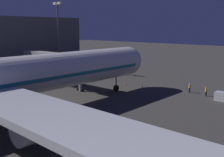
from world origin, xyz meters
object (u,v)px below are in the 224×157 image
Objects in this scene: ground_crew_by_belt_loader at (206,91)px; ground_crew_by_tug at (190,87)px; jet_bridge at (60,60)px; traffic_cone_nose_port at (142,87)px; traffic_cone_nose_starboard at (125,84)px; baggage_container_mid_row at (221,96)px; apron_floodlight_mast at (58,33)px.

ground_crew_by_tug is at bearing -8.97° from ground_crew_by_belt_loader.
jet_bridge is at bearing 30.63° from ground_crew_by_tug.
ground_crew_by_tug is 3.29× the size of traffic_cone_nose_port.
traffic_cone_nose_starboard is (-8.88, -10.10, -5.26)m from jet_bridge.
ground_crew_by_tug is (6.51, -1.73, 0.26)m from baggage_container_mid_row.
jet_bridge reaches higher than traffic_cone_nose_port.
apron_floodlight_mast is at bearing -1.21° from traffic_cone_nose_starboard.
ground_crew_by_tug is (3.40, -0.54, 0.04)m from ground_crew_by_belt_loader.
ground_crew_by_tug is 13.47m from traffic_cone_nose_starboard.
jet_bridge is 37.17× the size of traffic_cone_nose_starboard.
jet_bridge is 18.61m from apron_floodlight_mast.
baggage_container_mid_row is 3.36× the size of traffic_cone_nose_port.
jet_bridge reaches higher than baggage_container_mid_row.
baggage_container_mid_row is 1.06× the size of ground_crew_by_belt_loader.
ground_crew_by_tug is 9.23m from traffic_cone_nose_port.
jet_bridge is 11.30× the size of ground_crew_by_tug.
traffic_cone_nose_starboard is (16.53, 2.39, -0.69)m from ground_crew_by_belt_loader.
baggage_container_mid_row is 3.36× the size of traffic_cone_nose_starboard.
baggage_container_mid_row is at bearing -158.40° from jet_bridge.
apron_floodlight_mast is at bearing 2.73° from ground_crew_by_belt_loader.
jet_bridge is 37.17× the size of traffic_cone_nose_port.
apron_floodlight_mast reaches higher than jet_bridge.
ground_crew_by_tug reaches higher than traffic_cone_nose_port.
traffic_cone_nose_port is at bearing -142.75° from jet_bridge.
baggage_container_mid_row is 3.34m from ground_crew_by_belt_loader.
traffic_cone_nose_starboard is at bearing -131.33° from jet_bridge.
traffic_cone_nose_port is (15.23, 1.19, -0.46)m from baggage_container_mid_row.
traffic_cone_nose_port is at bearing 18.55° from ground_crew_by_tug.
ground_crew_by_belt_loader is 0.97× the size of ground_crew_by_tug.
ground_crew_by_tug reaches higher than traffic_cone_nose_starboard.
traffic_cone_nose_starboard is at bearing 3.48° from baggage_container_mid_row.
ground_crew_by_belt_loader is (3.11, -1.20, 0.23)m from baggage_container_mid_row.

